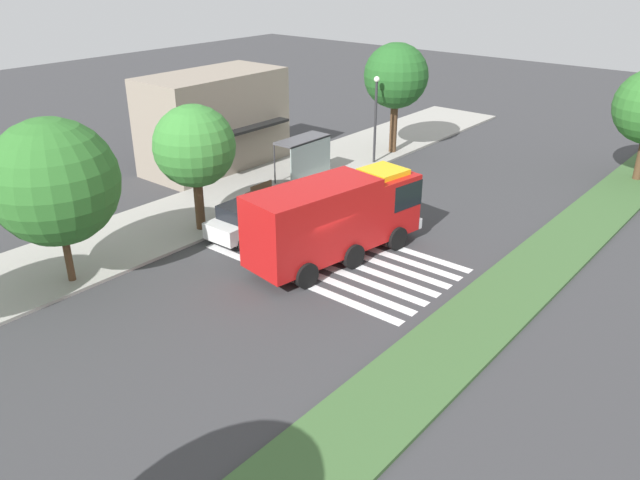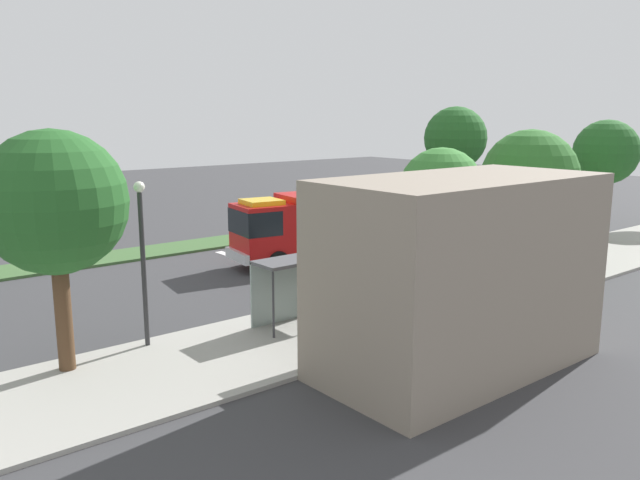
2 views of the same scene
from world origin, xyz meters
TOP-DOWN VIEW (x-y plane):
  - ground_plane at (0.00, 0.00)m, footprint 120.00×120.00m
  - sidewalk at (0.00, 8.82)m, footprint 60.00×5.77m
  - median_strip at (0.00, -7.44)m, footprint 60.00×3.00m
  - crosswalk at (1.14, 0.00)m, footprint 5.85×10.68m
  - fire_truck at (1.42, -0.01)m, footprint 8.97×3.81m
  - parked_car_west at (0.56, 4.73)m, footprint 4.58×2.13m
  - bus_stop_shelter at (8.10, 7.63)m, footprint 3.50×1.40m
  - bench_near_shelter at (4.10, 7.60)m, footprint 1.60×0.50m
  - street_lamp at (13.45, 6.54)m, footprint 0.36×0.36m
  - storefront_building at (6.65, 13.93)m, footprint 8.95×5.27m
  - sidewalk_tree_center at (-7.59, 6.94)m, footprint 5.01×5.01m
  - sidewalk_tree_east at (-0.65, 6.94)m, footprint 3.85×3.85m
  - sidewalk_tree_far_east at (16.18, 6.94)m, footprint 4.18×4.18m

SIDE VIEW (x-z plane):
  - ground_plane at x=0.00m, z-range 0.00..0.00m
  - crosswalk at x=1.14m, z-range 0.00..0.01m
  - sidewalk at x=0.00m, z-range 0.00..0.14m
  - median_strip at x=0.00m, z-range 0.00..0.14m
  - bench_near_shelter at x=4.10m, z-range 0.14..1.04m
  - parked_car_west at x=0.56m, z-range 0.02..1.75m
  - bus_stop_shelter at x=8.10m, z-range 0.66..3.12m
  - fire_truck at x=1.42m, z-range 0.22..3.86m
  - storefront_building at x=6.65m, z-range 0.00..5.87m
  - street_lamp at x=13.45m, z-range 0.68..6.12m
  - sidewalk_tree_east at x=-0.65m, z-range 1.22..7.30m
  - sidewalk_tree_center at x=-7.59m, z-range 1.02..7.79m
  - sidewalk_tree_far_east at x=16.18m, z-range 1.58..8.72m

